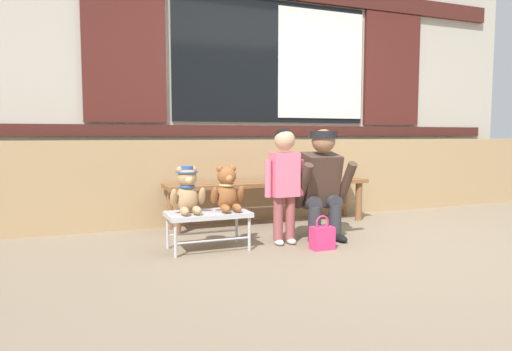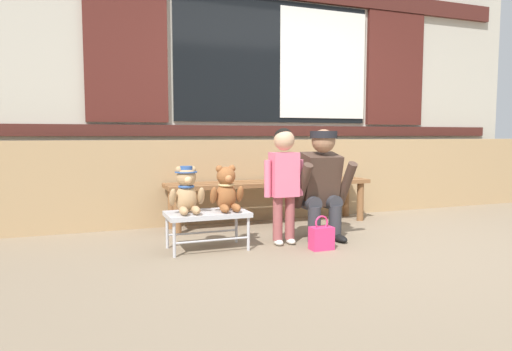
% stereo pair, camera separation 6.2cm
% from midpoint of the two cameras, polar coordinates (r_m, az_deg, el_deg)
% --- Properties ---
extents(ground_plane, '(60.00, 60.00, 0.00)m').
position_cam_midpoint_polar(ground_plane, '(3.94, 12.61, -8.31)').
color(ground_plane, '#84725B').
extents(brick_low_wall, '(6.83, 0.25, 0.85)m').
position_cam_midpoint_polar(brick_low_wall, '(5.09, 3.65, -0.32)').
color(brick_low_wall, tan).
rests_on(brick_low_wall, ground).
extents(shop_facade, '(6.97, 0.26, 3.21)m').
position_cam_midpoint_polar(shop_facade, '(5.59, 1.44, 12.49)').
color(shop_facade, '#B7B2A3').
rests_on(shop_facade, ground).
extents(wooden_bench_long, '(2.10, 0.40, 0.44)m').
position_cam_midpoint_polar(wooden_bench_long, '(4.61, 1.29, -1.53)').
color(wooden_bench_long, brown).
rests_on(wooden_bench_long, ground).
extents(small_display_bench, '(0.64, 0.36, 0.30)m').
position_cam_midpoint_polar(small_display_bench, '(3.63, -6.48, -5.04)').
color(small_display_bench, '#BCBCC1').
rests_on(small_display_bench, ground).
extents(teddy_bear_with_hat, '(0.28, 0.27, 0.36)m').
position_cam_midpoint_polar(teddy_bear_with_hat, '(3.57, -9.00, -1.91)').
color(teddy_bear_with_hat, tan).
rests_on(teddy_bear_with_hat, small_display_bench).
extents(teddy_bear_plain, '(0.28, 0.26, 0.36)m').
position_cam_midpoint_polar(teddy_bear_plain, '(3.65, -4.09, -1.84)').
color(teddy_bear_plain, '#93562D').
rests_on(teddy_bear_plain, small_display_bench).
extents(child_standing, '(0.35, 0.18, 0.96)m').
position_cam_midpoint_polar(child_standing, '(3.76, 3.07, 0.32)').
color(child_standing, '#994C4C').
rests_on(child_standing, ground).
extents(adult_crouching, '(0.50, 0.49, 0.95)m').
position_cam_midpoint_polar(adult_crouching, '(4.00, 7.68, -1.03)').
color(adult_crouching, '#333338').
rests_on(adult_crouching, ground).
extents(handbag_on_ground, '(0.18, 0.11, 0.27)m').
position_cam_midpoint_polar(handbag_on_ground, '(3.69, 7.73, -7.61)').
color(handbag_on_ground, '#E53370').
rests_on(handbag_on_ground, ground).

